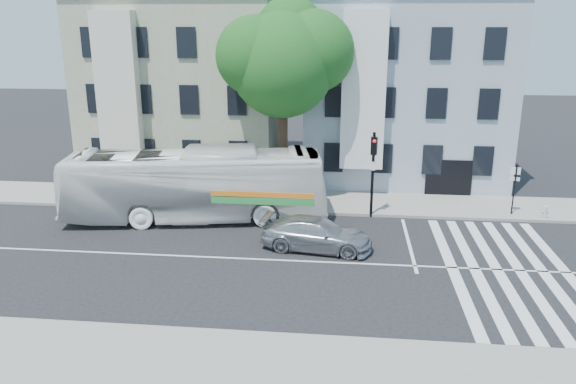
# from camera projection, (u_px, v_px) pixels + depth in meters

# --- Properties ---
(ground) EXTENTS (120.00, 120.00, 0.00)m
(ground) POSITION_uv_depth(u_px,v_px,m) (260.00, 259.00, 23.91)
(ground) COLOR black
(ground) RESTS_ON ground
(sidewalk_far) EXTENTS (80.00, 4.00, 0.15)m
(sidewalk_far) POSITION_uv_depth(u_px,v_px,m) (282.00, 201.00, 31.50)
(sidewalk_far) COLOR gray
(sidewalk_far) RESTS_ON ground
(sidewalk_near) EXTENTS (80.00, 4.00, 0.15)m
(sidewalk_near) POSITION_uv_depth(u_px,v_px,m) (218.00, 368.00, 16.27)
(sidewalk_near) COLOR gray
(sidewalk_near) RESTS_ON ground
(building_left) EXTENTS (12.00, 10.00, 11.00)m
(building_left) POSITION_uv_depth(u_px,v_px,m) (189.00, 88.00, 37.30)
(building_left) COLOR gray
(building_left) RESTS_ON ground
(building_right) EXTENTS (12.00, 10.00, 11.00)m
(building_right) POSITION_uv_depth(u_px,v_px,m) (403.00, 91.00, 35.89)
(building_right) COLOR #99A6B7
(building_right) RESTS_ON ground
(street_tree) EXTENTS (7.30, 5.90, 11.10)m
(street_tree) POSITION_uv_depth(u_px,v_px,m) (284.00, 59.00, 29.95)
(street_tree) COLOR #2D2116
(street_tree) RESTS_ON ground
(bus) EXTENTS (5.17, 13.48, 3.67)m
(bus) POSITION_uv_depth(u_px,v_px,m) (195.00, 185.00, 28.32)
(bus) COLOR white
(bus) RESTS_ON ground
(sedan) EXTENTS (2.64, 5.13, 1.42)m
(sedan) POSITION_uv_depth(u_px,v_px,m) (317.00, 234.00, 24.81)
(sedan) COLOR #AEB0B5
(sedan) RESTS_ON ground
(hedge) EXTENTS (8.34, 3.43, 0.70)m
(hedge) POSITION_uv_depth(u_px,v_px,m) (143.00, 199.00, 30.51)
(hedge) COLOR #1E5D1E
(hedge) RESTS_ON sidewalk_far
(traffic_signal) EXTENTS (0.46, 0.54, 4.45)m
(traffic_signal) POSITION_uv_depth(u_px,v_px,m) (373.00, 163.00, 28.24)
(traffic_signal) COLOR black
(traffic_signal) RESTS_ON ground
(fire_hydrant) EXTENTS (0.38, 0.22, 0.68)m
(fire_hydrant) POSITION_uv_depth(u_px,v_px,m) (545.00, 212.00, 28.38)
(fire_hydrant) COLOR beige
(fire_hydrant) RESTS_ON sidewalk_far
(far_sign_pole) EXTENTS (0.48, 0.20, 2.66)m
(far_sign_pole) POSITION_uv_depth(u_px,v_px,m) (515.00, 183.00, 28.68)
(far_sign_pole) COLOR black
(far_sign_pole) RESTS_ON sidewalk_far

